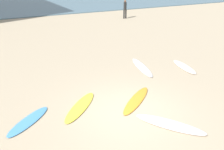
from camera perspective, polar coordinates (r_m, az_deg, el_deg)
ground_plane at (r=9.13m, az=3.87°, el=-8.76°), size 120.00×120.00×0.00m
surfboard_0 at (r=9.10m, az=-19.14°, el=-10.23°), size 1.78×1.72×0.07m
surfboard_1 at (r=9.82m, az=5.76°, el=-5.91°), size 2.10×1.94×0.07m
surfboard_2 at (r=9.43m, az=-7.55°, el=-7.45°), size 1.90×2.08×0.07m
surfboard_3 at (r=13.30m, az=16.73°, el=1.90°), size 0.72×2.01×0.08m
surfboard_4 at (r=8.67m, az=13.52°, el=-11.28°), size 2.04×2.21×0.09m
surfboard_5 at (r=12.78m, az=7.09°, el=1.85°), size 0.78×2.55×0.08m
beachgoer_near at (r=23.87m, az=3.10°, el=15.49°), size 0.34×0.28×1.73m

